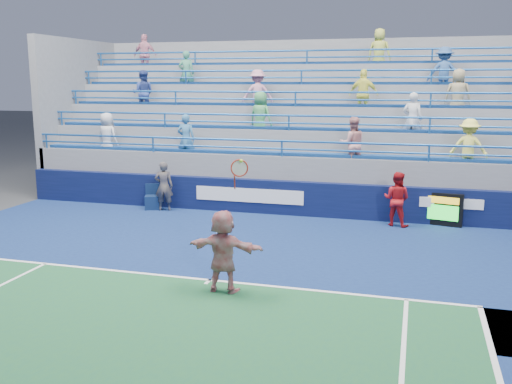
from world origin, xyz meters
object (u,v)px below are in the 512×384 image
(judge_chair, at_px, (153,201))
(tennis_player, at_px, (223,251))
(serve_speed_board, at_px, (438,209))
(line_judge, at_px, (164,186))
(ball_girl, at_px, (397,199))

(judge_chair, xyz_separation_m, tennis_player, (4.77, -6.57, 0.59))
(serve_speed_board, relative_size, line_judge, 0.87)
(serve_speed_board, xyz_separation_m, ball_girl, (-1.18, -0.41, 0.31))
(serve_speed_board, height_order, line_judge, line_judge)
(serve_speed_board, relative_size, ball_girl, 0.88)
(tennis_player, bearing_deg, line_judge, 123.58)
(line_judge, bearing_deg, tennis_player, 107.39)
(judge_chair, height_order, line_judge, line_judge)
(tennis_player, xyz_separation_m, ball_girl, (3.16, 6.47, -0.05))
(judge_chair, bearing_deg, ball_girl, -0.66)
(ball_girl, bearing_deg, serve_speed_board, -143.57)
(line_judge, bearing_deg, judge_chair, -26.50)
(serve_speed_board, bearing_deg, line_judge, -177.34)
(serve_speed_board, bearing_deg, tennis_player, -122.24)
(ball_girl, bearing_deg, judge_chair, 16.75)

